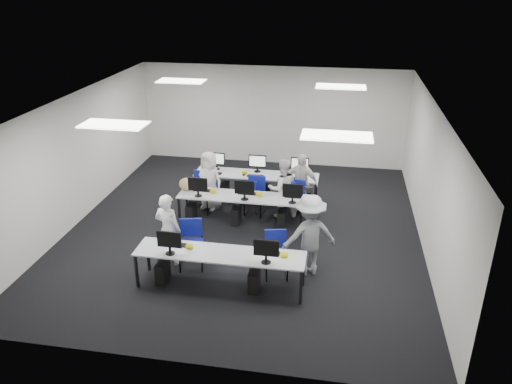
% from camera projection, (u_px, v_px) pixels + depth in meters
% --- Properties ---
extents(room, '(9.00, 9.02, 3.00)m').
position_uv_depth(room, '(244.00, 168.00, 11.12)').
color(room, black).
rests_on(room, ground).
extents(ceiling_panels, '(5.20, 4.60, 0.02)m').
position_uv_depth(ceiling_panels, '(243.00, 103.00, 10.52)').
color(ceiling_panels, white).
rests_on(ceiling_panels, room).
extents(desk_front, '(3.20, 0.70, 0.73)m').
position_uv_depth(desk_front, '(220.00, 255.00, 9.29)').
color(desk_front, silver).
rests_on(desk_front, ground).
extents(desk_mid, '(3.20, 0.70, 0.73)m').
position_uv_depth(desk_mid, '(246.00, 198.00, 11.63)').
color(desk_mid, silver).
rests_on(desk_mid, ground).
extents(desk_back, '(3.20, 0.70, 0.73)m').
position_uv_depth(desk_back, '(256.00, 176.00, 12.89)').
color(desk_back, silver).
rests_on(desk_back, ground).
extents(equipment_front, '(2.51, 0.41, 1.19)m').
position_uv_depth(equipment_front, '(210.00, 270.00, 9.43)').
color(equipment_front, '#0D4EB0').
rests_on(equipment_front, desk_front).
extents(equipment_mid, '(2.91, 0.41, 1.19)m').
position_uv_depth(equipment_mid, '(238.00, 210.00, 11.77)').
color(equipment_mid, white).
rests_on(equipment_mid, desk_mid).
extents(equipment_back, '(2.91, 0.41, 1.19)m').
position_uv_depth(equipment_back, '(264.00, 188.00, 13.01)').
color(equipment_back, white).
rests_on(equipment_back, desk_back).
extents(chair_0, '(0.58, 0.61, 0.98)m').
position_uv_depth(chair_0, '(191.00, 252.00, 10.10)').
color(chair_0, navy).
rests_on(chair_0, ground).
extents(chair_1, '(0.55, 0.58, 0.91)m').
position_uv_depth(chair_1, '(276.00, 262.00, 9.80)').
color(chair_1, navy).
rests_on(chair_1, ground).
extents(chair_2, '(0.56, 0.60, 0.97)m').
position_uv_depth(chair_2, '(204.00, 199.00, 12.49)').
color(chair_2, navy).
rests_on(chair_2, ground).
extents(chair_3, '(0.50, 0.54, 0.93)m').
position_uv_depth(chair_3, '(255.00, 202.00, 12.33)').
color(chair_3, navy).
rests_on(chair_3, ground).
extents(chair_4, '(0.49, 0.53, 0.94)m').
position_uv_depth(chair_4, '(294.00, 207.00, 12.07)').
color(chair_4, navy).
rests_on(chair_4, ground).
extents(chair_5, '(0.61, 0.64, 0.99)m').
position_uv_depth(chair_5, '(207.00, 193.00, 12.81)').
color(chair_5, navy).
rests_on(chair_5, ground).
extents(chair_6, '(0.50, 0.53, 0.86)m').
position_uv_depth(chair_6, '(249.00, 201.00, 12.47)').
color(chair_6, navy).
rests_on(chair_6, ground).
extents(chair_7, '(0.62, 0.64, 0.97)m').
position_uv_depth(chair_7, '(289.00, 202.00, 12.29)').
color(chair_7, navy).
rests_on(chair_7, ground).
extents(handbag, '(0.40, 0.26, 0.32)m').
position_uv_depth(handbag, '(187.00, 184.00, 11.85)').
color(handbag, '#9F8C52').
rests_on(handbag, desk_mid).
extents(student_0, '(0.63, 0.48, 1.54)m').
position_uv_depth(student_0, '(168.00, 230.00, 10.02)').
color(student_0, silver).
rests_on(student_0, ground).
extents(student_1, '(0.87, 0.77, 1.48)m').
position_uv_depth(student_1, '(283.00, 188.00, 12.00)').
color(student_1, silver).
rests_on(student_1, ground).
extents(student_2, '(0.85, 0.70, 1.50)m').
position_uv_depth(student_2, '(210.00, 181.00, 12.43)').
color(student_2, silver).
rests_on(student_2, ground).
extents(student_3, '(0.95, 0.55, 1.52)m').
position_uv_depth(student_3, '(301.00, 183.00, 12.24)').
color(student_3, silver).
rests_on(student_3, ground).
extents(photographer, '(1.24, 0.99, 1.68)m').
position_uv_depth(photographer, '(310.00, 235.00, 9.66)').
color(photographer, gray).
rests_on(photographer, ground).
extents(dslr_camera, '(0.20, 0.22, 0.10)m').
position_uv_depth(dslr_camera, '(309.00, 189.00, 9.46)').
color(dslr_camera, black).
rests_on(dslr_camera, photographer).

